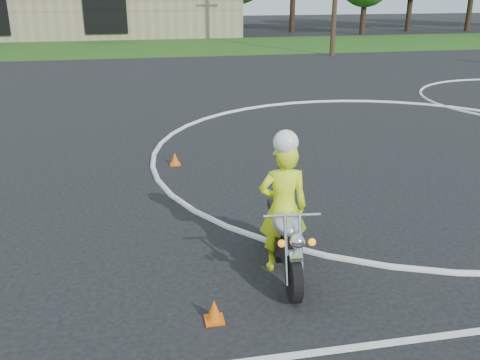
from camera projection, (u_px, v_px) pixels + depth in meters
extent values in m
plane|color=black|center=(464.00, 196.00, 10.62)|extent=(120.00, 120.00, 0.00)
cube|color=#1E4714|center=(229.00, 46.00, 35.45)|extent=(120.00, 10.00, 0.02)
torus|color=silver|center=(394.00, 152.00, 13.38)|extent=(12.12, 12.12, 0.12)
cube|color=silver|center=(430.00, 338.00, 6.40)|extent=(8.00, 0.12, 0.01)
cylinder|color=black|center=(294.00, 278.00, 7.06)|extent=(0.19, 0.67, 0.66)
cylinder|color=black|center=(275.00, 228.00, 8.49)|extent=(0.19, 0.67, 0.66)
cube|color=black|center=(283.00, 243.00, 7.79)|extent=(0.36, 0.63, 0.33)
ellipsoid|color=silver|center=(287.00, 223.00, 7.44)|extent=(0.46, 0.73, 0.31)
cube|color=black|center=(280.00, 210.00, 7.96)|extent=(0.34, 0.68, 0.11)
cylinder|color=#B9B9BF|center=(286.00, 250.00, 7.00)|extent=(0.08, 0.40, 0.88)
cylinder|color=silver|center=(301.00, 249.00, 7.02)|extent=(0.08, 0.40, 0.88)
cube|color=silver|center=(295.00, 256.00, 6.92)|extent=(0.17, 0.25, 0.05)
cylinder|color=white|center=(292.00, 215.00, 7.04)|extent=(0.77, 0.11, 0.04)
sphere|color=white|center=(297.00, 241.00, 6.75)|extent=(0.20, 0.20, 0.20)
sphere|color=orange|center=(282.00, 244.00, 6.76)|extent=(0.10, 0.10, 0.10)
sphere|color=orange|center=(312.00, 242.00, 6.80)|extent=(0.10, 0.10, 0.10)
cylinder|color=silver|center=(289.00, 235.00, 8.25)|extent=(0.17, 0.88, 0.09)
imported|color=#E3FD1A|center=(283.00, 208.00, 7.64)|extent=(0.75, 0.53, 1.93)
sphere|color=white|center=(286.00, 142.00, 7.25)|extent=(0.35, 0.35, 0.35)
cone|color=#E75C0C|center=(214.00, 311.00, 6.67)|extent=(0.22, 0.22, 0.30)
cube|color=#E75C0C|center=(214.00, 320.00, 6.72)|extent=(0.24, 0.24, 0.03)
cone|color=#E75C0C|center=(175.00, 159.00, 12.40)|extent=(0.22, 0.22, 0.30)
cube|color=#E75C0C|center=(175.00, 164.00, 12.44)|extent=(0.24, 0.24, 0.03)
cube|color=black|center=(105.00, 12.00, 37.81)|extent=(3.00, 0.16, 3.00)
cylinder|color=#382619|center=(238.00, 14.00, 41.68)|extent=(0.44, 0.44, 3.24)
cylinder|color=#382619|center=(293.00, 8.00, 44.30)|extent=(0.44, 0.44, 3.96)
cylinder|color=#382619|center=(363.00, 16.00, 42.64)|extent=(0.44, 0.44, 2.88)
cylinder|color=#382619|center=(409.00, 9.00, 45.26)|extent=(0.44, 0.44, 3.60)
cylinder|color=#382619|center=(470.00, 5.00, 45.12)|extent=(0.44, 0.44, 4.32)
cylinder|color=#382619|center=(186.00, 16.00, 41.94)|extent=(0.44, 0.44, 2.88)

